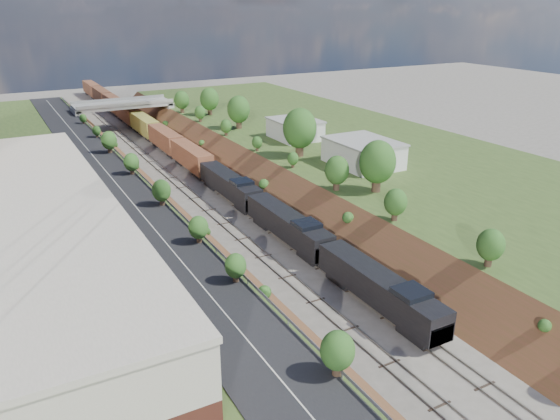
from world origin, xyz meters
The scene contains 14 objects.
platform_right centered at (33.00, 60.00, 2.50)m, with size 44.00×180.00×5.00m, color #374F20.
embankment_left centered at (-11.00, 60.00, 0.00)m, with size 7.07×180.00×7.07m, color brown.
embankment_right centered at (11.00, 60.00, 0.00)m, with size 7.07×180.00×7.07m, color brown.
rail_left_track centered at (-2.60, 60.00, 0.09)m, with size 1.58×180.00×0.18m, color gray.
rail_right_track centered at (2.60, 60.00, 0.09)m, with size 1.58×180.00×0.18m, color gray.
road centered at (-15.50, 60.00, 5.05)m, with size 8.00×180.00×0.10m, color black.
guardrail centered at (-11.40, 59.80, 5.55)m, with size 0.10×171.00×0.70m.
commercial_building centered at (-28.00, 38.00, 8.51)m, with size 14.30×62.30×7.00m.
overpass centered at (0.00, 122.00, 4.92)m, with size 24.50×8.30×7.40m.
white_building_near centered at (23.50, 52.00, 7.00)m, with size 9.00×12.00×4.00m, color silver.
white_building_far centered at (23.00, 74.00, 6.80)m, with size 8.00×10.00×3.60m, color silver.
tree_right_large centered at (17.00, 40.00, 9.38)m, with size 5.25×5.25×7.61m.
tree_left_crest centered at (-11.80, 20.00, 7.04)m, with size 2.45×2.45×3.55m.
freight_train centered at (2.60, 102.53, 2.68)m, with size 3.14×176.68×4.67m.
Camera 1 is at (-31.15, -19.40, 30.95)m, focal length 35.00 mm.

